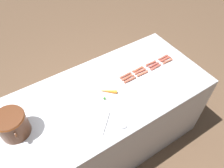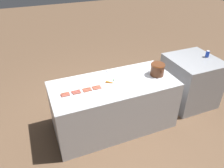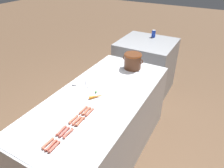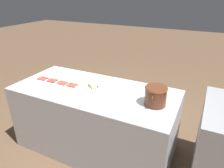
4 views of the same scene
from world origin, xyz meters
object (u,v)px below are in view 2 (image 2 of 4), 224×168
at_px(hot_dog_2, 86,88).
at_px(serving_spoon, 110,72).
at_px(hot_dog_7, 97,87).
at_px(hot_dog_9, 77,93).
at_px(hot_dog_10, 88,91).
at_px(hot_dog_4, 65,95).
at_px(bean_pot, 157,69).
at_px(back_cabinet, 190,81).
at_px(hot_dog_1, 76,91).
at_px(carrot, 111,82).
at_px(hot_dog_3, 96,86).
at_px(hot_dog_6, 87,90).
at_px(soda_can, 207,54).
at_px(hot_dog_8, 66,96).
at_px(hot_dog_11, 98,89).
at_px(hot_dog_0, 65,93).
at_px(hot_dog_5, 76,92).

bearing_deg(hot_dog_2, serving_spoon, 123.04).
bearing_deg(hot_dog_7, serving_spoon, 135.11).
xyz_separation_m(hot_dog_9, hot_dog_10, (0.00, 0.16, 0.00)).
distance_m(hot_dog_4, bean_pot, 1.54).
distance_m(back_cabinet, hot_dog_4, 2.48).
bearing_deg(hot_dog_1, carrot, 91.12).
relative_size(hot_dog_3, hot_dog_10, 1.00).
xyz_separation_m(hot_dog_6, hot_dog_10, (0.03, 0.00, 0.00)).
distance_m(hot_dog_7, carrot, 0.26).
relative_size(hot_dog_7, soda_can, 1.08).
bearing_deg(hot_dog_4, soda_can, 92.58).
xyz_separation_m(hot_dog_1, hot_dog_8, (0.07, -0.16, 0.00)).
distance_m(hot_dog_2, hot_dog_9, 0.17).
distance_m(hot_dog_9, carrot, 0.58).
distance_m(hot_dog_2, soda_can, 2.38).
bearing_deg(serving_spoon, hot_dog_6, -54.41).
bearing_deg(hot_dog_10, hot_dog_6, -177.23).
xyz_separation_m(hot_dog_1, hot_dog_7, (0.04, 0.32, 0.00)).
bearing_deg(hot_dog_10, carrot, 101.29).
height_order(hot_dog_7, carrot, carrot).
distance_m(hot_dog_1, hot_dog_11, 0.33).
bearing_deg(hot_dog_8, hot_dog_0, 178.61).
bearing_deg(hot_dog_5, hot_dog_10, 77.78).
bearing_deg(hot_dog_8, hot_dog_4, -177.42).
xyz_separation_m(hot_dog_4, hot_dog_6, (-0.00, 0.33, 0.00)).
distance_m(hot_dog_6, serving_spoon, 0.65).
bearing_deg(hot_dog_5, serving_spoon, 118.25).
relative_size(hot_dog_8, bean_pot, 0.47).
bearing_deg(hot_dog_6, bean_pot, 89.90).
height_order(hot_dog_1, hot_dog_4, same).
relative_size(hot_dog_4, hot_dog_10, 1.00).
height_order(hot_dog_6, hot_dog_10, same).
xyz_separation_m(hot_dog_11, soda_can, (-0.15, 2.22, 0.12)).
bearing_deg(hot_dog_11, bean_pot, 91.74).
bearing_deg(hot_dog_10, soda_can, 93.72).
distance_m(hot_dog_10, soda_can, 2.38).
bearing_deg(hot_dog_5, bean_pot, 89.77).
relative_size(hot_dog_5, hot_dog_11, 1.00).
distance_m(hot_dog_0, hot_dog_7, 0.48).
bearing_deg(hot_dog_3, back_cabinet, 92.78).
bearing_deg(hot_dog_3, hot_dog_6, -76.66).
xyz_separation_m(hot_dog_8, hot_dog_10, (0.00, 0.33, 0.00)).
height_order(bean_pot, serving_spoon, bean_pot).
xyz_separation_m(hot_dog_4, hot_dog_9, (0.03, 0.17, 0.00)).
bearing_deg(hot_dog_1, hot_dog_3, 89.87).
height_order(hot_dog_6, hot_dog_7, same).
distance_m(hot_dog_4, hot_dog_6, 0.33).
bearing_deg(hot_dog_3, soda_can, 92.18).
bearing_deg(soda_can, hot_dog_0, -88.15).
xyz_separation_m(back_cabinet, hot_dog_8, (0.16, -2.44, 0.42)).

